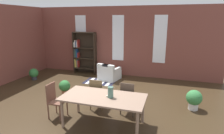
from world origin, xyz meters
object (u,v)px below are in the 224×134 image
at_px(vase_on_table, 111,92).
at_px(potted_plant_window, 194,99).
at_px(dining_chair_far_right, 128,97).
at_px(dining_chair_far_left, 97,93).
at_px(dining_chair_head_left, 55,99).
at_px(armchair_white, 109,74).
at_px(potted_plant_by_shelf, 65,87).
at_px(potted_plant_corner, 34,74).
at_px(dining_table, 103,99).
at_px(bookshelf_tall, 83,53).

distance_m(vase_on_table, potted_plant_window, 2.68).
height_order(dining_chair_far_right, dining_chair_far_left, same).
bearing_deg(dining_chair_head_left, armchair_white, 84.37).
distance_m(potted_plant_by_shelf, potted_plant_corner, 2.54).
xyz_separation_m(vase_on_table, potted_plant_by_shelf, (-2.15, 1.40, -0.59)).
height_order(dining_table, potted_plant_by_shelf, dining_table).
distance_m(vase_on_table, potted_plant_by_shelf, 2.64).
distance_m(dining_table, dining_chair_head_left, 1.41).
height_order(dining_chair_far_right, dining_chair_head_left, same).
height_order(dining_chair_head_left, armchair_white, dining_chair_head_left).
bearing_deg(bookshelf_tall, dining_chair_far_right, -48.94).
xyz_separation_m(dining_chair_far_right, bookshelf_tall, (-3.08, 3.54, 0.51)).
height_order(bookshelf_tall, potted_plant_corner, bookshelf_tall).
relative_size(dining_chair_far_right, potted_plant_window, 1.58).
bearing_deg(vase_on_table, armchair_white, 109.09).
xyz_separation_m(dining_chair_far_right, armchair_white, (-1.51, 2.83, -0.23)).
bearing_deg(dining_table, dining_chair_far_left, 121.96).
height_order(vase_on_table, potted_plant_window, vase_on_table).
distance_m(dining_table, bookshelf_tall, 5.03).
xyz_separation_m(bookshelf_tall, armchair_white, (1.57, -0.70, -0.74)).
distance_m(dining_chair_far_left, armchair_white, 2.90).
xyz_separation_m(vase_on_table, dining_chair_far_left, (-0.65, 0.74, -0.40)).
xyz_separation_m(dining_chair_head_left, potted_plant_corner, (-2.82, 2.56, -0.23)).
relative_size(dining_chair_far_right, dining_chair_head_left, 1.00).
bearing_deg(potted_plant_corner, dining_chair_far_right, -21.22).
bearing_deg(vase_on_table, dining_chair_far_left, 131.28).
relative_size(dining_table, vase_on_table, 7.59).
distance_m(dining_chair_head_left, potted_plant_window, 4.00).
bearing_deg(dining_chair_far_left, potted_plant_corner, 154.20).
bearing_deg(potted_plant_window, bookshelf_tall, 151.33).
bearing_deg(vase_on_table, dining_table, 180.00).
relative_size(dining_chair_far_right, dining_chair_far_left, 1.00).
bearing_deg(dining_chair_far_left, potted_plant_window, 17.75).
bearing_deg(potted_plant_by_shelf, dining_chair_head_left, -68.09).
xyz_separation_m(bookshelf_tall, potted_plant_window, (4.88, -2.67, -0.69)).
distance_m(bookshelf_tall, potted_plant_corner, 2.46).
distance_m(dining_chair_head_left, armchair_white, 3.60).
relative_size(dining_chair_far_left, potted_plant_by_shelf, 1.73).
xyz_separation_m(vase_on_table, armchair_white, (-1.24, 3.57, -0.63)).
bearing_deg(armchair_white, dining_chair_head_left, -95.63).
xyz_separation_m(dining_chair_head_left, potted_plant_by_shelf, (-0.56, 1.40, -0.19)).
bearing_deg(potted_plant_by_shelf, bookshelf_tall, 102.89).
distance_m(dining_table, potted_plant_by_shelf, 2.44).
distance_m(vase_on_table, dining_chair_far_left, 1.06).
height_order(dining_chair_head_left, dining_chair_far_left, same).
height_order(bookshelf_tall, potted_plant_by_shelf, bookshelf_tall).
xyz_separation_m(dining_chair_head_left, armchair_white, (0.35, 3.57, -0.23)).
bearing_deg(potted_plant_corner, dining_chair_far_left, -25.80).
xyz_separation_m(dining_table, potted_plant_window, (2.25, 1.61, -0.36)).
relative_size(dining_table, dining_chair_far_left, 2.16).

